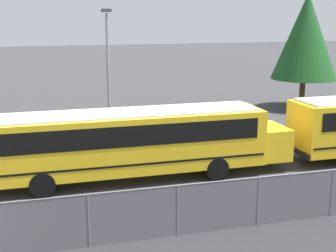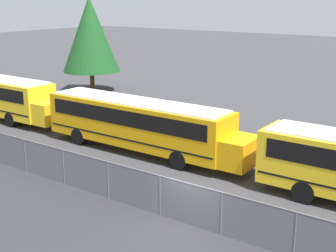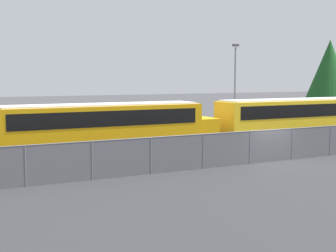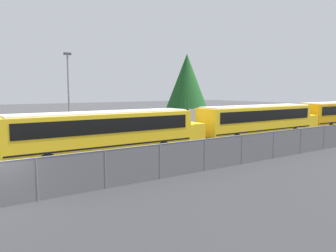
% 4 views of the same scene
% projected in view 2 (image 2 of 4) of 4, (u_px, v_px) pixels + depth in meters
% --- Properties ---
extents(ground_plane, '(200.00, 200.00, 0.00)m').
position_uv_depth(ground_plane, '(189.00, 224.00, 19.50)').
color(ground_plane, '#38383A').
extents(fence, '(129.42, 0.07, 1.85)m').
position_uv_depth(fence, '(189.00, 204.00, 19.24)').
color(fence, '#9EA0A5').
rests_on(fence, ground_plane).
extents(school_bus_3, '(14.10, 2.57, 3.19)m').
position_uv_depth(school_bus_3, '(140.00, 122.00, 28.07)').
color(school_bus_3, orange).
rests_on(school_bus_3, ground_plane).
extents(tree_2, '(5.55, 5.55, 9.25)m').
position_uv_depth(tree_2, '(90.00, 34.00, 45.44)').
color(tree_2, '#51381E').
rests_on(tree_2, ground_plane).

